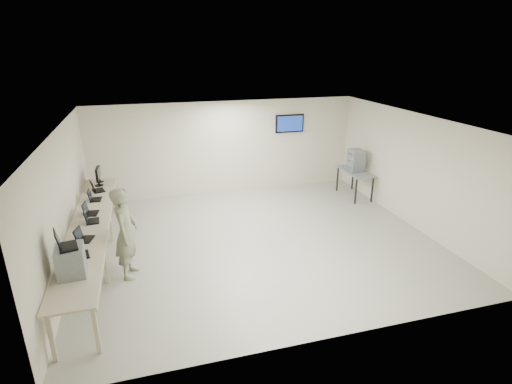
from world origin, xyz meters
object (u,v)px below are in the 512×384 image
object	(u,v)px
equipment_box	(71,261)
side_table	(355,173)
workbench	(91,227)
soldier	(126,233)

from	to	relation	value
equipment_box	side_table	world-z (taller)	equipment_box
workbench	equipment_box	xyz separation A→B (m)	(-0.06, -1.99, 0.32)
soldier	side_table	distance (m)	7.03
side_table	soldier	bearing A→B (deg)	-156.91
workbench	equipment_box	distance (m)	2.02
soldier	workbench	bearing A→B (deg)	56.60
equipment_box	soldier	bearing A→B (deg)	54.13
equipment_box	soldier	xyz separation A→B (m)	(0.78, 1.27, -0.22)
equipment_box	soldier	distance (m)	1.51
workbench	soldier	world-z (taller)	soldier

